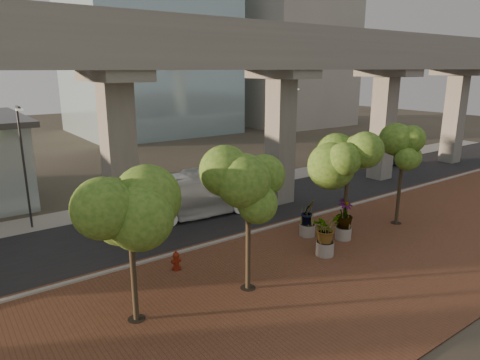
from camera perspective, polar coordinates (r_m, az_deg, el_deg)
ground at (r=27.30m, az=-1.63°, el=-6.12°), size 160.00×160.00×0.00m
brick_plaza at (r=21.69m, az=10.64°, el=-12.02°), size 70.00×13.00×0.06m
asphalt_road at (r=28.87m, az=-3.88°, el=-4.93°), size 90.00×8.00×0.04m
curb_strip at (r=25.75m, az=0.89°, el=-7.23°), size 70.00×0.25×0.16m
far_sidewalk at (r=33.43m, az=-8.91°, el=-2.30°), size 90.00×3.00×0.06m
transit_viaduct at (r=27.31m, az=-4.15°, el=9.59°), size 72.00×5.60×12.40m
midrise_block at (r=77.50m, az=6.87°, el=16.27°), size 18.00×16.00×24.00m
transit_bus at (r=28.64m, az=-6.23°, el=-1.98°), size 11.11×3.65×3.04m
parked_car at (r=46.92m, az=20.15°, el=2.73°), size 4.58×2.76×1.42m
fire_hydrant at (r=21.60m, az=-8.50°, el=-10.59°), size 0.48×0.44×0.97m
planter_front at (r=23.00m, az=11.37°, el=-6.56°), size 2.11×2.11×2.32m
planter_right at (r=25.34m, az=13.75°, el=-4.59°), size 2.23×2.23×2.39m
planter_left at (r=25.43m, az=9.04°, el=-4.47°), size 2.05×2.05×2.25m
street_tree_far_west at (r=16.34m, az=-14.58°, el=-3.83°), size 4.03×4.03×6.42m
street_tree_near_west at (r=18.16m, az=1.13°, el=-1.21°), size 3.49×3.49×6.27m
street_tree_near_east at (r=24.61m, az=14.26°, el=2.65°), size 4.01×4.01×6.54m
street_tree_far_east at (r=28.16m, az=20.91°, el=3.70°), size 3.37×3.37×6.30m
streetlamp_west at (r=28.69m, az=-26.89°, el=2.47°), size 0.37×1.09×7.54m
streetlamp_east at (r=38.33m, az=6.48°, el=7.14°), size 0.40×1.17×8.10m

